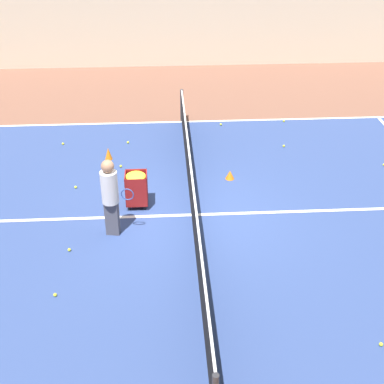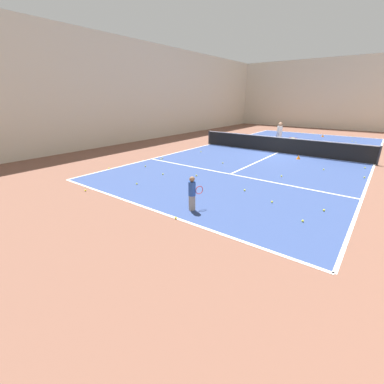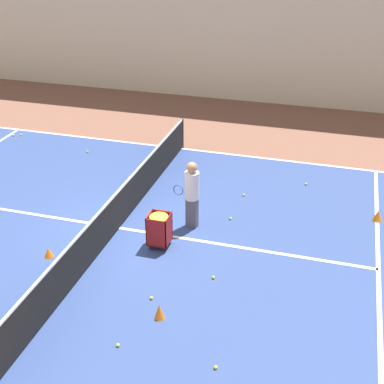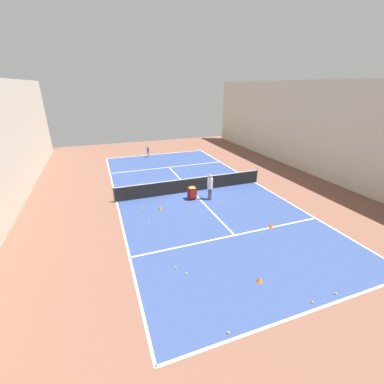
{
  "view_description": "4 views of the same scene",
  "coord_description": "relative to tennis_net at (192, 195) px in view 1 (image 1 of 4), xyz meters",
  "views": [
    {
      "loc": [
        -10.36,
        0.61,
        6.87
      ],
      "look_at": [
        0.0,
        0.0,
        0.63
      ],
      "focal_mm": 50.0,
      "sensor_mm": 36.0,
      "label": 1
    },
    {
      "loc": [
        5.7,
        -16.94,
        3.46
      ],
      "look_at": [
        1.06,
        -10.84,
        0.63
      ],
      "focal_mm": 24.0,
      "sensor_mm": 36.0,
      "label": 2
    },
    {
      "loc": [
        10.72,
        5.1,
        7.25
      ],
      "look_at": [
        -0.63,
        1.77,
        1.0
      ],
      "focal_mm": 50.0,
      "sensor_mm": 36.0,
      "label": 3
    },
    {
      "loc": [
        6.07,
        16.36,
        7.25
      ],
      "look_at": [
        0.48,
        1.28,
        0.52
      ],
      "focal_mm": 24.0,
      "sensor_mm": 36.0,
      "label": 4
    }
  ],
  "objects": [
    {
      "name": "court_playing_area",
      "position": [
        0.0,
        0.0,
        -0.54
      ],
      "size": [
        10.79,
        23.22,
        0.0
      ],
      "color": "navy",
      "rests_on": "ground"
    },
    {
      "name": "tennis_ball_20",
      "position": [
        -4.18,
        -2.95,
        -0.5
      ],
      "size": [
        0.07,
        0.07,
        0.07
      ],
      "primitive_type": "sphere",
      "color": "yellow",
      "rests_on": "ground"
    },
    {
      "name": "line_centre_service",
      "position": [
        0.0,
        0.0,
        -0.54
      ],
      "size": [
        0.1,
        12.77,
        0.0
      ],
      "primitive_type": "cube",
      "color": "white",
      "rests_on": "ground"
    },
    {
      "name": "tennis_ball_3",
      "position": [
        5.05,
        -1.2,
        -0.5
      ],
      "size": [
        0.07,
        0.07,
        0.07
      ],
      "primitive_type": "sphere",
      "color": "yellow",
      "rests_on": "ground"
    },
    {
      "name": "ball_cart",
      "position": [
        0.48,
        1.28,
        0.07
      ],
      "size": [
        0.5,
        0.51,
        0.89
      ],
      "color": "maroon",
      "rests_on": "ground"
    },
    {
      "name": "tennis_ball_14",
      "position": [
        -1.22,
        2.66,
        -0.5
      ],
      "size": [
        0.07,
        0.07,
        0.07
      ],
      "primitive_type": "sphere",
      "color": "yellow",
      "rests_on": "ground"
    },
    {
      "name": "tennis_net",
      "position": [
        0.0,
        0.0,
        0.0
      ],
      "size": [
        11.09,
        0.1,
        1.04
      ],
      "color": "#2D2D33",
      "rests_on": "ground"
    },
    {
      "name": "tennis_ball_12",
      "position": [
        1.39,
        2.86,
        -0.5
      ],
      "size": [
        0.07,
        0.07,
        0.07
      ],
      "primitive_type": "sphere",
      "color": "yellow",
      "rests_on": "ground"
    },
    {
      "name": "coach_at_net",
      "position": [
        -0.63,
        1.77,
        0.5
      ],
      "size": [
        0.42,
        0.72,
        1.82
      ],
      "rotation": [
        0.0,
        0.0,
        -1.74
      ],
      "color": "#4C4C56",
      "rests_on": "ground"
    },
    {
      "name": "tennis_ball_5",
      "position": [
        3.93,
        3.55,
        -0.5
      ],
      "size": [
        0.07,
        0.07,
        0.07
      ],
      "primitive_type": "sphere",
      "color": "yellow",
      "rests_on": "ground"
    },
    {
      "name": "tennis_ball_22",
      "position": [
        5.2,
        -3.24,
        -0.5
      ],
      "size": [
        0.07,
        0.07,
        0.07
      ],
      "primitive_type": "sphere",
      "color": "yellow",
      "rests_on": "ground"
    },
    {
      "name": "training_cone_0",
      "position": [
        2.95,
        2.14,
        -0.37
      ],
      "size": [
        0.21,
        0.21,
        0.34
      ],
      "primitive_type": "cone",
      "color": "orange",
      "rests_on": "ground"
    },
    {
      "name": "tennis_ball_4",
      "position": [
        2.11,
        -5.35,
        -0.5
      ],
      "size": [
        0.07,
        0.07,
        0.07
      ],
      "primitive_type": "sphere",
      "color": "yellow",
      "rests_on": "ground"
    },
    {
      "name": "tennis_ball_27",
      "position": [
        -2.62,
        2.73,
        -0.5
      ],
      "size": [
        0.07,
        0.07,
        0.07
      ],
      "primitive_type": "sphere",
      "color": "yellow",
      "rests_on": "ground"
    },
    {
      "name": "line_sideline_right",
      "position": [
        5.39,
        0.0,
        -0.54
      ],
      "size": [
        0.1,
        23.22,
        0.0
      ],
      "primitive_type": "cube",
      "color": "white",
      "rests_on": "ground"
    },
    {
      "name": "tennis_ball_25",
      "position": [
        2.44,
        1.78,
        -0.5
      ],
      "size": [
        0.07,
        0.07,
        0.07
      ],
      "primitive_type": "sphere",
      "color": "yellow",
      "rests_on": "ground"
    },
    {
      "name": "training_cone_3",
      "position": [
        1.65,
        -1.08,
        -0.42
      ],
      "size": [
        0.23,
        0.23,
        0.24
      ],
      "primitive_type": "cone",
      "color": "orange",
      "rests_on": "ground"
    },
    {
      "name": "ground_plane",
      "position": [
        0.0,
        0.0,
        -0.54
      ],
      "size": [
        38.69,
        38.69,
        0.0
      ],
      "primitive_type": "plane",
      "color": "brown"
    },
    {
      "name": "tennis_ball_0",
      "position": [
        3.91,
        1.66,
        -0.5
      ],
      "size": [
        0.07,
        0.07,
        0.07
      ],
      "primitive_type": "sphere",
      "color": "yellow",
      "rests_on": "ground"
    },
    {
      "name": "tennis_ball_8",
      "position": [
        3.41,
        -2.87,
        -0.5
      ],
      "size": [
        0.07,
        0.07,
        0.07
      ],
      "primitive_type": "sphere",
      "color": "yellow",
      "rests_on": "ground"
    }
  ]
}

